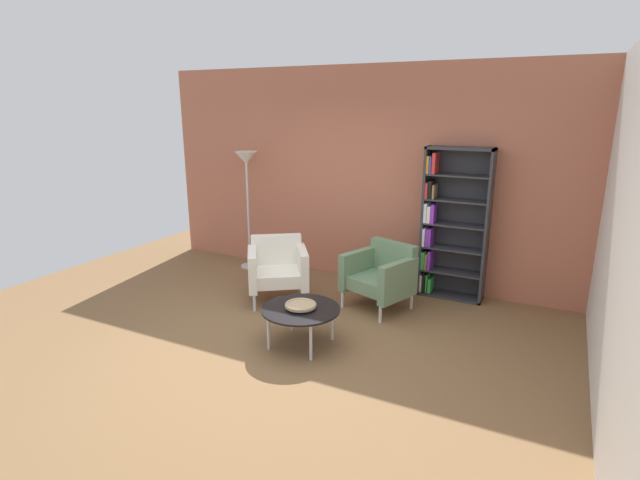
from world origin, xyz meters
TOP-DOWN VIEW (x-y plane):
  - ground_plane at (0.00, 0.00)m, footprint 8.32×8.32m
  - brick_back_panel at (0.00, 2.46)m, footprint 6.40×0.12m
  - plaster_right_partition at (2.86, 0.60)m, footprint 0.12×5.20m
  - bookshelf_tall at (1.17, 2.25)m, footprint 0.80×0.30m
  - coffee_table_low at (0.16, 0.22)m, footprint 0.80×0.80m
  - decorative_bowl at (0.16, 0.22)m, footprint 0.32×0.32m
  - armchair_corner_red at (0.55, 1.51)m, footprint 0.89×0.85m
  - armchair_spare_guest at (-0.70, 1.17)m, footprint 0.94×0.93m
  - floor_lamp_torchiere at (-1.75, 2.07)m, footprint 0.32×0.32m

SIDE VIEW (x-z plane):
  - ground_plane at x=0.00m, z-range 0.00..0.00m
  - coffee_table_low at x=0.16m, z-range 0.17..0.57m
  - armchair_corner_red at x=0.55m, z-range 0.02..0.80m
  - armchair_spare_guest at x=-0.70m, z-range 0.02..0.80m
  - decorative_bowl at x=0.16m, z-range 0.41..0.46m
  - bookshelf_tall at x=1.17m, z-range -0.01..1.89m
  - floor_lamp_torchiere at x=-1.75m, z-range 0.58..2.32m
  - brick_back_panel at x=0.00m, z-range 0.00..2.90m
  - plaster_right_partition at x=2.86m, z-range 0.00..2.90m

